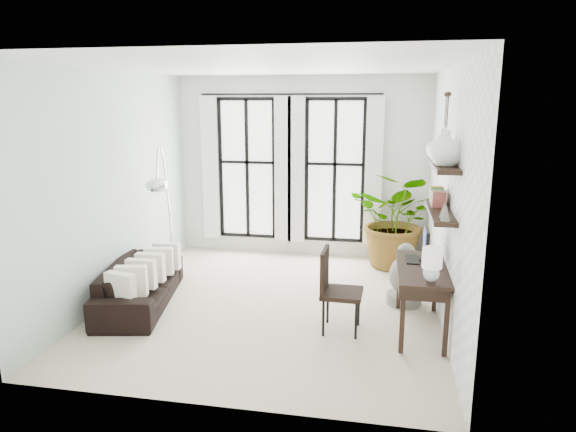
% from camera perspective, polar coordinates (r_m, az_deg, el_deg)
% --- Properties ---
extents(floor, '(5.00, 5.00, 0.00)m').
position_cam_1_polar(floor, '(7.27, -1.70, -9.73)').
color(floor, beige).
rests_on(floor, ground).
extents(ceiling, '(5.00, 5.00, 0.00)m').
position_cam_1_polar(ceiling, '(6.73, -1.88, 16.35)').
color(ceiling, white).
rests_on(ceiling, wall_back).
extents(wall_left, '(0.00, 5.00, 5.00)m').
position_cam_1_polar(wall_left, '(7.62, -18.59, 3.19)').
color(wall_left, silver).
rests_on(wall_left, floor).
extents(wall_right, '(0.00, 5.00, 5.00)m').
position_cam_1_polar(wall_right, '(6.71, 17.35, 2.07)').
color(wall_right, white).
rests_on(wall_right, floor).
extents(wall_back, '(4.50, 0.00, 4.50)m').
position_cam_1_polar(wall_back, '(9.25, 1.53, 5.43)').
color(wall_back, white).
rests_on(wall_back, floor).
extents(windows, '(3.26, 0.13, 2.65)m').
position_cam_1_polar(windows, '(9.22, 0.22, 5.16)').
color(windows, white).
rests_on(windows, wall_back).
extents(wall_shelves, '(0.25, 1.30, 0.60)m').
position_cam_1_polar(wall_shelves, '(6.23, 16.61, 2.52)').
color(wall_shelves, black).
rests_on(wall_shelves, wall_right).
extents(sofa, '(1.16, 2.13, 0.59)m').
position_cam_1_polar(sofa, '(7.43, -16.11, -7.29)').
color(sofa, black).
rests_on(sofa, floor).
extents(throw_pillows, '(0.40, 1.52, 0.40)m').
position_cam_1_polar(throw_pillows, '(7.32, -15.51, -5.86)').
color(throw_pillows, white).
rests_on(throw_pillows, sofa).
extents(plant, '(1.87, 1.76, 1.64)m').
position_cam_1_polar(plant, '(8.77, 12.09, -0.43)').
color(plant, '#2D7228').
rests_on(plant, floor).
extents(desk, '(0.59, 1.39, 1.21)m').
position_cam_1_polar(desk, '(6.37, 14.64, -6.17)').
color(desk, black).
rests_on(desk, floor).
extents(desk_chair, '(0.50, 0.50, 1.03)m').
position_cam_1_polar(desk_chair, '(6.30, 5.16, -7.64)').
color(desk_chair, black).
rests_on(desk_chair, floor).
extents(arc_lamp, '(0.71, 1.59, 2.18)m').
position_cam_1_polar(arc_lamp, '(7.65, -13.79, 4.22)').
color(arc_lamp, silver).
rests_on(arc_lamp, floor).
extents(buddha, '(0.48, 0.48, 0.87)m').
position_cam_1_polar(buddha, '(7.33, 12.85, -6.79)').
color(buddha, gray).
rests_on(buddha, floor).
extents(vase_a, '(0.37, 0.37, 0.38)m').
position_cam_1_polar(vase_a, '(5.88, 17.23, 7.20)').
color(vase_a, white).
rests_on(vase_a, shelf_upper).
extents(vase_b, '(0.37, 0.37, 0.38)m').
position_cam_1_polar(vase_b, '(6.27, 16.82, 7.54)').
color(vase_b, white).
rests_on(vase_b, shelf_upper).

